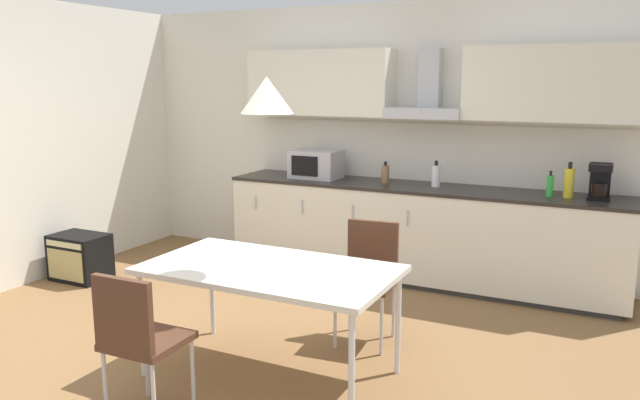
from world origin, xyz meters
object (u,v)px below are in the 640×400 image
object	(u,v)px
bottle_brown	(385,174)
chair_far_right	(369,269)
coffee_maker	(600,181)
bottle_yellow	(569,182)
guitar_amp	(80,257)
microwave	(316,164)
pendant_lamp	(267,95)
bottle_green	(550,186)
bottle_white	(436,176)
chair_near_left	(137,332)
dining_table	(270,273)

from	to	relation	value
bottle_brown	chair_far_right	bearing A→B (deg)	-73.61
coffee_maker	chair_far_right	bearing A→B (deg)	-133.53
bottle_yellow	guitar_amp	bearing A→B (deg)	-161.40
guitar_amp	chair_far_right	bearing A→B (deg)	-1.24
microwave	pendant_lamp	size ratio (longest dim) A/B	1.50
chair_far_right	microwave	bearing A→B (deg)	128.37
microwave	bottle_green	bearing A→B (deg)	-0.99
guitar_amp	pendant_lamp	size ratio (longest dim) A/B	1.63
coffee_maker	pendant_lamp	world-z (taller)	pendant_lamp
bottle_white	chair_far_right	world-z (taller)	bottle_white
bottle_brown	pendant_lamp	world-z (taller)	pendant_lamp
chair_near_left	guitar_amp	xyz separation A→B (m)	(-2.28, 1.70, -0.31)
bottle_green	dining_table	bearing A→B (deg)	-121.80
coffee_maker	chair_far_right	distance (m)	2.15
bottle_green	chair_near_left	world-z (taller)	bottle_green
coffee_maker	chair_near_left	world-z (taller)	coffee_maker
coffee_maker	bottle_yellow	distance (m)	0.24
bottle_green	bottle_white	size ratio (longest dim) A/B	0.92
microwave	guitar_amp	size ratio (longest dim) A/B	0.92
chair_near_left	pendant_lamp	world-z (taller)	pendant_lamp
pendant_lamp	coffee_maker	bearing A→B (deg)	52.55
bottle_brown	dining_table	xyz separation A→B (m)	(0.10, -2.33, -0.32)
microwave	guitar_amp	distance (m)	2.45
bottle_yellow	bottle_white	xyz separation A→B (m)	(-1.15, 0.04, -0.03)
microwave	pendant_lamp	world-z (taller)	pendant_lamp
bottle_yellow	pendant_lamp	xyz separation A→B (m)	(-1.55, -2.29, 0.76)
coffee_maker	bottle_brown	xyz separation A→B (m)	(-1.88, -0.00, -0.06)
microwave	bottle_yellow	distance (m)	2.38
bottle_green	chair_far_right	bearing A→B (deg)	-126.13
microwave	guitar_amp	bearing A→B (deg)	-141.89
pendant_lamp	bottle_yellow	bearing A→B (deg)	55.94
bottle_white	chair_far_right	distance (m)	1.59
coffee_maker	chair_near_left	bearing A→B (deg)	-124.19
microwave	bottle_brown	world-z (taller)	microwave
bottle_white	guitar_amp	xyz separation A→B (m)	(-3.04, -1.45, -0.79)
bottle_brown	bottle_white	distance (m)	0.50
bottle_green	dining_table	xyz separation A→B (m)	(-1.40, -2.27, -0.32)
bottle_green	chair_near_left	size ratio (longest dim) A/B	0.26
guitar_amp	pendant_lamp	bearing A→B (deg)	-18.50
guitar_amp	bottle_white	bearing A→B (deg)	25.48
bottle_white	chair_far_right	xyz separation A→B (m)	(-0.05, -1.51, -0.48)
bottle_yellow	chair_near_left	distance (m)	3.68
bottle_brown	bottle_yellow	size ratio (longest dim) A/B	0.68
bottle_green	guitar_amp	bearing A→B (deg)	-161.13
chair_far_right	coffee_maker	bearing A→B (deg)	46.47
guitar_amp	pendant_lamp	world-z (taller)	pendant_lamp
bottle_green	pendant_lamp	world-z (taller)	pendant_lamp
chair_near_left	bottle_green	bearing A→B (deg)	60.29
coffee_maker	dining_table	xyz separation A→B (m)	(-1.78, -2.33, -0.38)
chair_far_right	pendant_lamp	bearing A→B (deg)	-113.07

